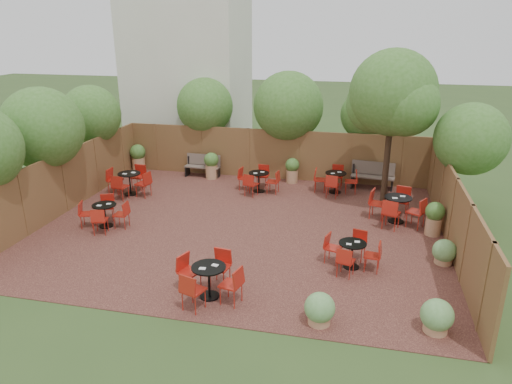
# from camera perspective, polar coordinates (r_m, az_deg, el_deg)

# --- Properties ---
(ground) EXTENTS (80.00, 80.00, 0.00)m
(ground) POSITION_cam_1_polar(r_m,az_deg,el_deg) (14.58, -1.74, -4.25)
(ground) COLOR #354F23
(ground) RESTS_ON ground
(courtyard_paving) EXTENTS (12.00, 10.00, 0.02)m
(courtyard_paving) POSITION_cam_1_polar(r_m,az_deg,el_deg) (14.57, -1.74, -4.21)
(courtyard_paving) COLOR #351915
(courtyard_paving) RESTS_ON ground
(fence_back) EXTENTS (12.00, 0.08, 2.00)m
(fence_back) POSITION_cam_1_polar(r_m,az_deg,el_deg) (18.86, 2.01, 4.56)
(fence_back) COLOR brown
(fence_back) RESTS_ON ground
(fence_left) EXTENTS (0.08, 10.00, 2.00)m
(fence_left) POSITION_cam_1_polar(r_m,az_deg,el_deg) (16.68, -22.18, 1.05)
(fence_left) COLOR brown
(fence_left) RESTS_ON ground
(fence_right) EXTENTS (0.08, 10.00, 2.00)m
(fence_right) POSITION_cam_1_polar(r_m,az_deg,el_deg) (14.05, 22.67, -2.38)
(fence_right) COLOR brown
(fence_right) RESTS_ON ground
(neighbour_building) EXTENTS (5.00, 4.00, 8.00)m
(neighbour_building) POSITION_cam_1_polar(r_m,az_deg,el_deg) (22.41, -8.13, 14.58)
(neighbour_building) COLOR beige
(neighbour_building) RESTS_ON ground
(overhang_foliage) EXTENTS (15.58, 10.67, 2.75)m
(overhang_foliage) POSITION_cam_1_polar(r_m,az_deg,el_deg) (16.87, -7.12, 8.64)
(overhang_foliage) COLOR #396821
(overhang_foliage) RESTS_ON ground
(courtyard_tree) EXTENTS (2.87, 2.78, 5.20)m
(courtyard_tree) POSITION_cam_1_polar(r_m,az_deg,el_deg) (15.90, 16.14, 10.88)
(courtyard_tree) COLOR black
(courtyard_tree) RESTS_ON courtyard_paving
(park_bench_left) EXTENTS (1.45, 0.53, 0.89)m
(park_bench_left) POSITION_cam_1_polar(r_m,az_deg,el_deg) (19.35, -6.42, 3.23)
(park_bench_left) COLOR brown
(park_bench_left) RESTS_ON courtyard_paving
(park_bench_right) EXTENTS (1.65, 0.72, 0.99)m
(park_bench_right) POSITION_cam_1_polar(r_m,az_deg,el_deg) (18.34, 13.91, 2.02)
(park_bench_right) COLOR brown
(park_bench_right) RESTS_ON courtyard_paving
(bistro_tables) EXTENTS (11.04, 9.39, 0.96)m
(bistro_tables) POSITION_cam_1_polar(r_m,az_deg,el_deg) (14.92, 0.08, -1.73)
(bistro_tables) COLOR black
(bistro_tables) RESTS_ON courtyard_paving
(planters) EXTENTS (11.89, 4.53, 1.16)m
(planters) POSITION_cam_1_polar(r_m,az_deg,el_deg) (17.98, -2.10, 2.47)
(planters) COLOR #AC7C56
(planters) RESTS_ON courtyard_paving
(low_shrubs) EXTENTS (3.52, 3.95, 0.71)m
(low_shrubs) POSITION_cam_1_polar(r_m,az_deg,el_deg) (11.06, 17.21, -11.48)
(low_shrubs) COLOR #AC7C56
(low_shrubs) RESTS_ON courtyard_paving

